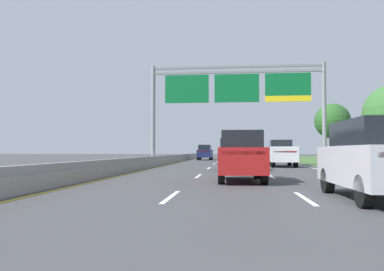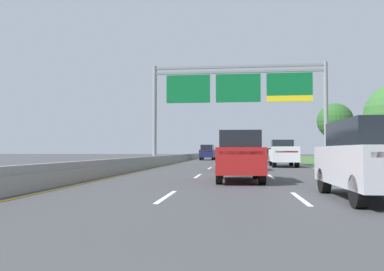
{
  "view_description": "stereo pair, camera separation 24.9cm",
  "coord_description": "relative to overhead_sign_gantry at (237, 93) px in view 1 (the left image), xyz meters",
  "views": [
    {
      "loc": [
        -0.12,
        -0.36,
        1.3
      ],
      "look_at": [
        -2.47,
        22.27,
        2.19
      ],
      "focal_mm": 36.2,
      "sensor_mm": 36.0,
      "label": 1
    },
    {
      "loc": [
        0.12,
        -0.33,
        1.3
      ],
      "look_at": [
        -2.47,
        22.27,
        2.19
      ],
      "focal_mm": 36.2,
      "sensor_mm": 36.0,
      "label": 2
    }
  ],
  "objects": [
    {
      "name": "car_silver_right_lane_suv",
      "position": [
        3.36,
        -22.73,
        -5.19
      ],
      "size": [
        1.97,
        4.73,
        2.11
      ],
      "rotation": [
        0.0,
        0.0,
        1.59
      ],
      "color": "#B2B5BA",
      "rests_on": "ground"
    },
    {
      "name": "car_black_centre_lane_suv",
      "position": [
        -0.32,
        -7.4,
        -5.19
      ],
      "size": [
        1.97,
        4.73,
        2.11
      ],
      "rotation": [
        0.0,
        0.0,
        1.56
      ],
      "color": "black",
      "rests_on": "ground"
    },
    {
      "name": "overhead_sign_gantry",
      "position": [
        0.0,
        0.0,
        0.0
      ],
      "size": [
        15.06,
        0.42,
        8.82
      ],
      "color": "gray",
      "rests_on": "ground"
    },
    {
      "name": "median_barrier_concrete",
      "position": [
        -6.9,
        1.89,
        -5.94
      ],
      "size": [
        0.6,
        110.0,
        0.85
      ],
      "color": "gray",
      "rests_on": "ground"
    },
    {
      "name": "lane_striping",
      "position": [
        -0.3,
        1.43,
        -6.29
      ],
      "size": [
        11.96,
        106.0,
        0.01
      ],
      "color": "white",
      "rests_on": "ground"
    },
    {
      "name": "car_darkgreen_right_lane_sedan",
      "position": [
        3.19,
        11.01,
        -5.47
      ],
      "size": [
        1.83,
        4.4,
        1.57
      ],
      "rotation": [
        0.0,
        0.0,
        1.57
      ],
      "color": "#193D23",
      "rests_on": "ground"
    },
    {
      "name": "ground_plane",
      "position": [
        -0.3,
        1.89,
        -6.29
      ],
      "size": [
        220.0,
        220.0,
        0.0
      ],
      "primitive_type": "plane",
      "color": "#3D3D3F"
    },
    {
      "name": "roadside_tree_far",
      "position": [
        11.17,
        12.64,
        -1.58
      ],
      "size": [
        4.07,
        4.07,
        6.77
      ],
      "color": "#4C3823",
      "rests_on": "ground"
    },
    {
      "name": "pickup_truck_white",
      "position": [
        3.62,
        -1.15,
        -5.21
      ],
      "size": [
        2.12,
        5.44,
        2.2
      ],
      "rotation": [
        0.0,
        0.0,
        1.55
      ],
      "color": "silver",
      "rests_on": "ground"
    },
    {
      "name": "car_navy_left_lane_suv",
      "position": [
        -4.17,
        20.5,
        -5.19
      ],
      "size": [
        1.98,
        4.73,
        2.11
      ],
      "rotation": [
        0.0,
        0.0,
        1.55
      ],
      "color": "#161E47",
      "rests_on": "ground"
    },
    {
      "name": "car_red_centre_lane_suv",
      "position": [
        -0.06,
        -16.82,
        -5.19
      ],
      "size": [
        2.01,
        4.75,
        2.11
      ],
      "rotation": [
        0.0,
        0.0,
        1.6
      ],
      "color": "maroon",
      "rests_on": "ground"
    }
  ]
}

